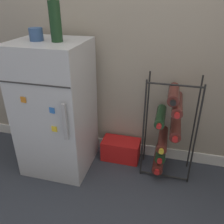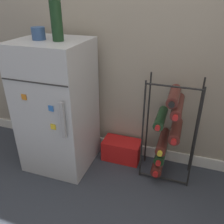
{
  "view_description": "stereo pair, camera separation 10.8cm",
  "coord_description": "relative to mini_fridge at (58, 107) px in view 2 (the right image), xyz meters",
  "views": [
    {
      "loc": [
        0.23,
        -1.12,
        1.23
      ],
      "look_at": [
        -0.14,
        0.31,
        0.48
      ],
      "focal_mm": 38.0,
      "sensor_mm": 36.0,
      "label": 1
    },
    {
      "loc": [
        0.34,
        -1.09,
        1.23
      ],
      "look_at": [
        -0.14,
        0.31,
        0.48
      ],
      "focal_mm": 38.0,
      "sensor_mm": 36.0,
      "label": 2
    }
  ],
  "objects": [
    {
      "name": "soda_box",
      "position": [
        0.44,
        0.17,
        -0.39
      ],
      "size": [
        0.3,
        0.16,
        0.17
      ],
      "color": "red",
      "rests_on": "ground_plane"
    },
    {
      "name": "fridge_top_bottle",
      "position": [
        0.07,
        -0.02,
        0.6
      ],
      "size": [
        0.07,
        0.07,
        0.27
      ],
      "color": "#19381E",
      "rests_on": "mini_fridge"
    },
    {
      "name": "fridge_top_cup",
      "position": [
        -0.07,
        -0.02,
        0.52
      ],
      "size": [
        0.09,
        0.09,
        0.08
      ],
      "color": "#335184",
      "rests_on": "mini_fridge"
    },
    {
      "name": "ground_plane",
      "position": [
        0.54,
        -0.25,
        -0.48
      ],
      "size": [
        14.0,
        14.0,
        0.0
      ],
      "primitive_type": "plane",
      "color": "#333842"
    },
    {
      "name": "wine_rack",
      "position": [
        0.79,
        0.11,
        -0.11
      ],
      "size": [
        0.35,
        0.33,
        0.75
      ],
      "color": "black",
      "rests_on": "ground_plane"
    },
    {
      "name": "mini_fridge",
      "position": [
        0.0,
        0.0,
        0.0
      ],
      "size": [
        0.47,
        0.47,
        0.95
      ],
      "color": "#B7BABF",
      "rests_on": "ground_plane"
    }
  ]
}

